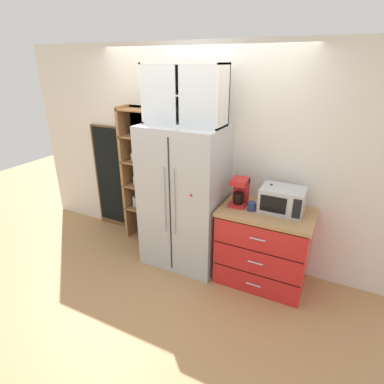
% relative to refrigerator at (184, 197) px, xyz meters
% --- Properties ---
extents(ground_plane, '(10.81, 10.81, 0.00)m').
position_rel_refrigerator_xyz_m(ground_plane, '(-0.00, -0.02, -0.85)').
color(ground_plane, tan).
extents(wall_back_cream, '(5.10, 0.10, 2.55)m').
position_rel_refrigerator_xyz_m(wall_back_cream, '(-0.00, 0.38, 0.42)').
color(wall_back_cream, silver).
rests_on(wall_back_cream, ground).
extents(refrigerator, '(0.92, 0.69, 1.70)m').
position_rel_refrigerator_xyz_m(refrigerator, '(0.00, 0.00, 0.00)').
color(refrigerator, '#B7BABF').
rests_on(refrigerator, ground).
extents(pantry_shelf_column, '(0.55, 0.29, 1.82)m').
position_rel_refrigerator_xyz_m(pantry_shelf_column, '(-0.75, 0.27, 0.09)').
color(pantry_shelf_column, brown).
rests_on(pantry_shelf_column, ground).
extents(counter_cabinet, '(0.98, 0.65, 0.88)m').
position_rel_refrigerator_xyz_m(counter_cabinet, '(0.98, 0.03, -0.41)').
color(counter_cabinet, red).
rests_on(counter_cabinet, ground).
extents(microwave, '(0.44, 0.33, 0.26)m').
position_rel_refrigerator_xyz_m(microwave, '(1.11, 0.08, 0.16)').
color(microwave, '#B7BABF').
rests_on(microwave, counter_cabinet).
extents(coffee_maker, '(0.17, 0.20, 0.31)m').
position_rel_refrigerator_xyz_m(coffee_maker, '(0.66, 0.03, 0.19)').
color(coffee_maker, red).
rests_on(coffee_maker, counter_cabinet).
extents(mug_navy, '(0.12, 0.09, 0.09)m').
position_rel_refrigerator_xyz_m(mug_navy, '(0.82, -0.05, 0.08)').
color(mug_navy, navy).
rests_on(mug_navy, counter_cabinet).
extents(bottle_clear, '(0.07, 0.07, 0.27)m').
position_rel_refrigerator_xyz_m(bottle_clear, '(0.98, 0.11, 0.15)').
color(bottle_clear, silver).
rests_on(bottle_clear, counter_cabinet).
extents(upper_cabinet, '(0.89, 0.32, 0.62)m').
position_rel_refrigerator_xyz_m(upper_cabinet, '(-0.00, 0.05, 1.16)').
color(upper_cabinet, silver).
rests_on(upper_cabinet, refrigerator).
extents(chalkboard_menu, '(0.60, 0.04, 1.52)m').
position_rel_refrigerator_xyz_m(chalkboard_menu, '(-1.35, 0.31, -0.09)').
color(chalkboard_menu, brown).
rests_on(chalkboard_menu, ground).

